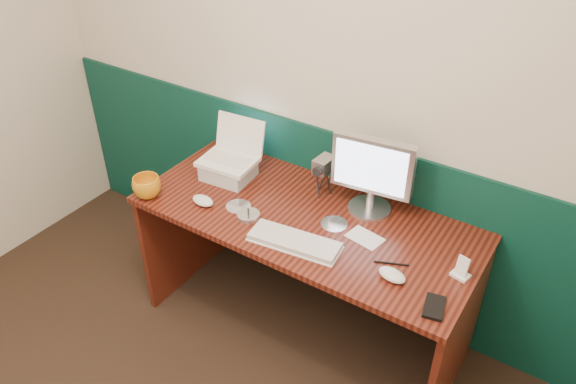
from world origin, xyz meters
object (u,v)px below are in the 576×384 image
Objects in this scene: keyboard at (294,242)px; desk at (304,276)px; camcorder at (324,177)px; mug at (147,187)px; laptop at (227,144)px; monitor at (373,177)px.

desk is at bearing 100.88° from keyboard.
camcorder is (-0.09, 0.39, 0.09)m from keyboard.
keyboard is 0.79m from mug.
laptop reaches higher than camcorder.
camcorder is at bearing 10.37° from laptop.
desk is 4.32× the size of monitor.
mug reaches higher than keyboard.
laptop reaches higher than mug.
mug is at bearing -141.83° from camcorder.
keyboard is at bearing -71.91° from desk.
camcorder is (0.48, 0.13, -0.10)m from laptop.
laptop is 2.01× the size of mug.
desk is at bearing -79.64° from camcorder.
keyboard is (0.07, -0.20, 0.39)m from desk.
camcorder reaches higher than desk.
mug is 0.85m from camcorder.
monitor reaches higher than mug.
laptop reaches higher than desk.
keyboard is (0.56, -0.26, -0.18)m from laptop.
mug is at bearing -160.22° from monitor.
mug is (-0.22, -0.34, -0.14)m from laptop.
desk is 5.91× the size of laptop.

